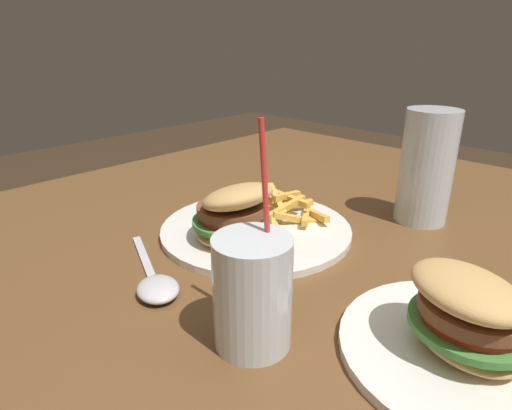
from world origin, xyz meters
The scene contains 6 objects.
dining_table centered at (0.00, 0.00, 0.62)m, with size 1.24×1.19×0.75m.
meal_plate_near centered at (0.02, -0.12, 0.78)m, with size 0.28×0.28×0.10m.
beer_glass centered at (-0.21, 0.03, 0.83)m, with size 0.08×0.08×0.17m.
juice_glass centered at (0.18, 0.04, 0.80)m, with size 0.07×0.07×0.21m.
spoon centered at (0.19, -0.10, 0.76)m, with size 0.10×0.18×0.02m.
meal_plate_far centered at (0.06, 0.19, 0.78)m, with size 0.22×0.22×0.09m.
Camera 1 is at (0.42, 0.27, 1.02)m, focal length 30.00 mm.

